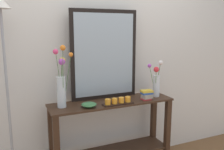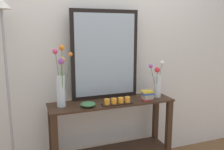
# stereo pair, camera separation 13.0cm
# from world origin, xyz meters

# --- Properties ---
(wall_back) EXTENTS (6.40, 0.08, 2.70)m
(wall_back) POSITION_xyz_m (0.00, 0.30, 1.35)
(wall_back) COLOR silver
(wall_back) RESTS_ON ground
(console_table) EXTENTS (1.32, 0.36, 0.84)m
(console_table) POSITION_xyz_m (0.00, 0.00, 0.52)
(console_table) COLOR #382316
(console_table) RESTS_ON ground
(mirror_leaning) EXTENTS (0.74, 0.03, 0.95)m
(mirror_leaning) POSITION_xyz_m (-0.02, 0.15, 1.32)
(mirror_leaning) COLOR black
(mirror_leaning) RESTS_ON console_table
(tall_vase_left) EXTENTS (0.19, 0.20, 0.61)m
(tall_vase_left) POSITION_xyz_m (-0.52, 0.01, 1.08)
(tall_vase_left) COLOR silver
(tall_vase_left) RESTS_ON console_table
(vase_right) EXTENTS (0.15, 0.17, 0.41)m
(vase_right) POSITION_xyz_m (0.53, -0.03, 1.02)
(vase_right) COLOR silver
(vase_right) RESTS_ON console_table
(candle_tray) EXTENTS (0.32, 0.09, 0.07)m
(candle_tray) POSITION_xyz_m (0.01, -0.12, 0.87)
(candle_tray) COLOR black
(candle_tray) RESTS_ON console_table
(decorative_bowl) EXTENTS (0.15, 0.15, 0.05)m
(decorative_bowl) POSITION_xyz_m (-0.28, -0.09, 0.87)
(decorative_bowl) COLOR #38703D
(decorative_bowl) RESTS_ON console_table
(book_stack) EXTENTS (0.13, 0.10, 0.11)m
(book_stack) POSITION_xyz_m (0.36, -0.10, 0.90)
(book_stack) COLOR #C63338
(book_stack) RESTS_ON console_table
(floor_lamp) EXTENTS (0.24, 0.24, 1.86)m
(floor_lamp) POSITION_xyz_m (-1.00, 0.09, 1.25)
(floor_lamp) COLOR #9E9EA3
(floor_lamp) RESTS_ON ground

